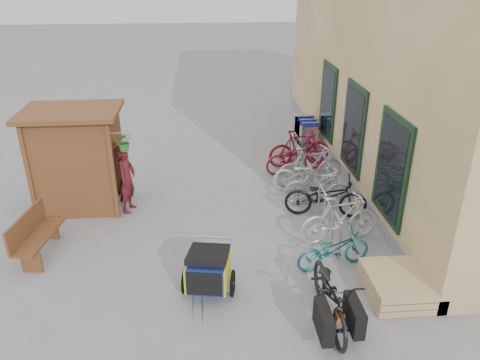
{
  "coord_description": "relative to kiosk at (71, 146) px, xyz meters",
  "views": [
    {
      "loc": [
        -0.3,
        -7.8,
        5.36
      ],
      "look_at": [
        0.5,
        1.5,
        1.0
      ],
      "focal_mm": 35.0,
      "sensor_mm": 36.0,
      "label": 1
    }
  ],
  "objects": [
    {
      "name": "building",
      "position": [
        9.77,
        2.03,
        1.94
      ],
      "size": [
        6.07,
        13.0,
        7.0
      ],
      "color": "#E1BE81",
      "rests_on": "ground"
    },
    {
      "name": "bike_3",
      "position": [
        5.7,
        -0.47,
        -1.06
      ],
      "size": [
        1.71,
        0.77,
        0.99
      ],
      "primitive_type": "imported",
      "rotation": [
        0.0,
        0.0,
        1.38
      ],
      "color": "#A9A9AE",
      "rests_on": "ground"
    },
    {
      "name": "bike_7",
      "position": [
        5.74,
        2.0,
        -1.0
      ],
      "size": [
        1.89,
        0.79,
        1.1
      ],
      "primitive_type": "imported",
      "rotation": [
        0.0,
        0.0,
        1.72
      ],
      "color": "maroon",
      "rests_on": "ground"
    },
    {
      "name": "child_trailer",
      "position": [
        3.0,
        -3.52,
        -1.05
      ],
      "size": [
        0.98,
        1.57,
        0.91
      ],
      "rotation": [
        0.0,
        0.0,
        -0.18
      ],
      "color": "#1B3397",
      "rests_on": "ground"
    },
    {
      "name": "kiosk",
      "position": [
        0.0,
        0.0,
        0.0
      ],
      "size": [
        2.49,
        1.65,
        2.4
      ],
      "color": "brown",
      "rests_on": "ground"
    },
    {
      "name": "bike_5",
      "position": [
        5.73,
        0.64,
        -1.0
      ],
      "size": [
        1.9,
        0.84,
        1.11
      ],
      "primitive_type": "imported",
      "rotation": [
        0.0,
        0.0,
        1.75
      ],
      "color": "#A9A9AE",
      "rests_on": "ground"
    },
    {
      "name": "bike_rack",
      "position": [
        5.58,
        -0.07,
        -1.04
      ],
      "size": [
        0.05,
        5.35,
        0.86
      ],
      "color": "#A5A8AD",
      "rests_on": "ground"
    },
    {
      "name": "bike_0",
      "position": [
        5.4,
        -2.94,
        -1.15
      ],
      "size": [
        1.61,
        0.87,
        0.8
      ],
      "primitive_type": "imported",
      "rotation": [
        0.0,
        0.0,
        1.81
      ],
      "color": "#1A686B",
      "rests_on": "ground"
    },
    {
      "name": "bike_4",
      "position": [
        5.62,
        0.27,
        -1.09
      ],
      "size": [
        1.88,
        1.11,
        0.93
      ],
      "primitive_type": "imported",
      "rotation": [
        0.0,
        0.0,
        1.28
      ],
      "color": "silver",
      "rests_on": "ground"
    },
    {
      "name": "shopping_carts",
      "position": [
        6.28,
        3.78,
        -0.99
      ],
      "size": [
        0.54,
        1.5,
        0.97
      ],
      "color": "silver",
      "rests_on": "ground"
    },
    {
      "name": "bike_1",
      "position": [
        5.77,
        -2.04,
        -1.02
      ],
      "size": [
        1.83,
        0.81,
        1.06
      ],
      "primitive_type": "imported",
      "rotation": [
        0.0,
        0.0,
        1.75
      ],
      "color": "silver",
      "rests_on": "ground"
    },
    {
      "name": "person_kiosk",
      "position": [
        1.2,
        -0.29,
        -0.74
      ],
      "size": [
        0.53,
        0.67,
        1.63
      ],
      "primitive_type": "imported",
      "rotation": [
        0.0,
        0.0,
        1.31
      ],
      "color": "maroon",
      "rests_on": "ground"
    },
    {
      "name": "bike_2",
      "position": [
        5.75,
        -0.95,
        -1.06
      ],
      "size": [
        1.97,
        1.01,
        0.99
      ],
      "primitive_type": "imported",
      "rotation": [
        0.0,
        0.0,
        1.37
      ],
      "color": "black",
      "rests_on": "ground"
    },
    {
      "name": "pallet_stack",
      "position": [
        6.28,
        -3.87,
        -1.34
      ],
      "size": [
        1.0,
        1.2,
        0.4
      ],
      "color": "tan",
      "rests_on": "ground"
    },
    {
      "name": "bike_6",
      "position": [
        5.53,
        1.58,
        -1.09
      ],
      "size": [
        1.86,
        1.07,
        0.93
      ],
      "primitive_type": "imported",
      "rotation": [
        0.0,
        0.0,
        1.84
      ],
      "color": "maroon",
      "rests_on": "ground"
    },
    {
      "name": "ground",
      "position": [
        3.28,
        -2.47,
        -1.55
      ],
      "size": [
        80.0,
        80.0,
        0.0
      ],
      "primitive_type": "plane",
      "color": "gray"
    },
    {
      "name": "bench",
      "position": [
        -0.4,
        -2.03,
        -1.08
      ],
      "size": [
        0.68,
        1.53,
        0.93
      ],
      "rotation": [
        0.0,
        0.0,
        -0.16
      ],
      "color": "brown",
      "rests_on": "ground"
    },
    {
      "name": "cargo_bike",
      "position": [
        4.95,
        -4.41,
        -1.05
      ],
      "size": [
        0.68,
        1.94,
        1.02
      ],
      "rotation": [
        0.0,
        0.0,
        0.0
      ],
      "color": "black",
      "rests_on": "ground"
    }
  ]
}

